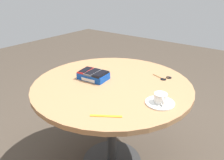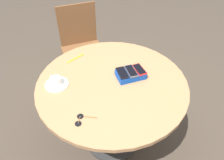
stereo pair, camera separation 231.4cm
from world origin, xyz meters
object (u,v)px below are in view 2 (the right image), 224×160
(saucer, at_px, (57,84))
(sunglasses, at_px, (81,120))
(phone_gray, at_px, (131,71))
(chair_near_window, at_px, (82,47))
(coffee_cup, at_px, (56,81))
(lanyard_strap, at_px, (76,58))
(round_table, at_px, (112,93))
(phone_red, at_px, (139,69))
(phone_black, at_px, (122,73))
(phone_box, at_px, (131,74))

(saucer, distance_m, sunglasses, 0.37)
(phone_gray, relative_size, chair_near_window, 0.16)
(coffee_cup, xyz_separation_m, lanyard_strap, (-0.16, -0.28, -0.03))
(phone_gray, bearing_deg, round_table, 11.45)
(round_table, relative_size, phone_gray, 7.57)
(chair_near_window, bearing_deg, lanyard_strap, 80.33)
(round_table, height_order, phone_red, phone_red)
(phone_red, xyz_separation_m, phone_black, (0.13, 0.01, 0.00))
(phone_box, distance_m, coffee_cup, 0.53)
(phone_box, height_order, phone_black, phone_black)
(phone_gray, xyz_separation_m, phone_black, (0.07, 0.01, 0.00))
(phone_box, bearing_deg, round_table, 10.84)
(phone_red, xyz_separation_m, coffee_cup, (0.60, -0.03, -0.02))
(lanyard_strap, bearing_deg, saucer, 60.66)
(phone_black, relative_size, chair_near_window, 0.15)
(coffee_cup, height_order, sunglasses, coffee_cup)
(phone_black, xyz_separation_m, chair_near_window, (0.21, -0.88, -0.31))
(sunglasses, bearing_deg, phone_gray, -141.91)
(phone_gray, bearing_deg, sunglasses, 38.09)
(phone_black, relative_size, saucer, 0.81)
(round_table, bearing_deg, coffee_cup, -8.82)
(round_table, bearing_deg, phone_red, -170.61)
(phone_black, bearing_deg, coffee_cup, -4.55)
(saucer, height_order, sunglasses, saucer)
(phone_box, bearing_deg, phone_gray, -145.75)
(phone_black, height_order, coffee_cup, coffee_cup)
(phone_black, bearing_deg, saucer, -4.32)
(phone_red, xyz_separation_m, sunglasses, (0.47, 0.32, -0.05))
(phone_red, bearing_deg, lanyard_strap, -35.44)
(sunglasses, bearing_deg, saucer, -69.65)
(phone_red, distance_m, phone_gray, 0.06)
(saucer, xyz_separation_m, lanyard_strap, (-0.16, -0.29, -0.00))
(phone_box, relative_size, phone_red, 1.54)
(phone_box, bearing_deg, phone_red, -173.79)
(saucer, bearing_deg, phone_red, 177.78)
(round_table, bearing_deg, phone_gray, -168.55)
(saucer, distance_m, lanyard_strap, 0.33)
(coffee_cup, relative_size, lanyard_strap, 0.55)
(saucer, relative_size, sunglasses, 1.20)
(phone_gray, bearing_deg, phone_red, -175.49)
(lanyard_strap, bearing_deg, sunglasses, 87.00)
(round_table, distance_m, saucer, 0.41)
(phone_box, relative_size, phone_black, 1.59)
(lanyard_strap, bearing_deg, phone_gray, 139.73)
(phone_gray, distance_m, sunglasses, 0.52)
(phone_black, relative_size, lanyard_strap, 0.81)
(coffee_cup, distance_m, lanyard_strap, 0.33)
(round_table, height_order, phone_gray, phone_gray)
(phone_box, relative_size, lanyard_strap, 1.29)
(phone_box, bearing_deg, coffee_cup, -3.50)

